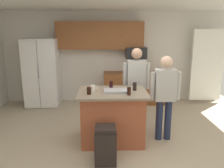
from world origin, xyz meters
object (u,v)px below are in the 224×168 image
person_guest_right (136,82)px  glass_short_whisky (129,91)px  serving_tray (116,91)px  person_elder_center (165,93)px  trash_bin (105,145)px  microwave_over_range (136,53)px  refrigerator (42,73)px  glass_pilsner (111,84)px  glass_stout_tall (89,91)px  mug_ceramic_white (93,88)px  kitchen_island (113,116)px  glass_dark_ale (135,86)px

person_guest_right → glass_short_whisky: 0.96m
serving_tray → person_guest_right: bearing=56.8°
person_elder_center → trash_bin: bearing=32.5°
microwave_over_range → glass_short_whisky: size_ratio=3.91×
refrigerator → person_guest_right: (2.39, -1.56, 0.07)m
person_elder_center → person_guest_right: size_ratio=0.95×
glass_pilsner → glass_stout_tall: (-0.40, -0.45, -0.00)m
microwave_over_range → person_guest_right: 1.75m
person_guest_right → glass_stout_tall: bearing=-10.4°
microwave_over_range → mug_ceramic_white: 2.58m
glass_short_whisky → glass_stout_tall: bearing=174.4°
person_elder_center → mug_ceramic_white: 1.35m
mug_ceramic_white → kitchen_island: bearing=-9.8°
kitchen_island → glass_short_whisky: (0.28, -0.24, 0.55)m
trash_bin → microwave_over_range: bearing=74.2°
glass_dark_ale → serving_tray: bearing=-163.5°
microwave_over_range → glass_stout_tall: size_ratio=4.31×
person_elder_center → person_guest_right: 0.79m
microwave_over_range → serving_tray: size_ratio=1.27×
glass_short_whisky → trash_bin: size_ratio=0.23×
glass_stout_tall → trash_bin: bearing=-63.9°
person_elder_center → glass_dark_ale: size_ratio=10.66×
glass_short_whisky → trash_bin: (-0.42, -0.51, -0.75)m
kitchen_island → trash_bin: size_ratio=2.08×
glass_dark_ale → trash_bin: 1.24m
refrigerator → trash_bin: (1.72, -2.99, -0.63)m
microwave_over_range → person_guest_right: bearing=-97.3°
microwave_over_range → glass_dark_ale: (-0.32, -2.28, -0.40)m
serving_tray → trash_bin: bearing=-105.4°
person_guest_right → trash_bin: person_guest_right is taller
mug_ceramic_white → glass_dark_ale: bearing=1.2°
kitchen_island → trash_bin: bearing=-100.5°
glass_pilsner → serving_tray: 0.32m
person_guest_right → glass_dark_ale: person_guest_right is taller
refrigerator → glass_dark_ale: (2.28, -2.17, 0.13)m
glass_dark_ale → trash_bin: bearing=-124.1°
person_elder_center → glass_short_whisky: size_ratio=11.34×
person_guest_right → serving_tray: size_ratio=3.90×
refrigerator → glass_stout_tall: refrigerator is taller
mug_ceramic_white → serving_tray: mug_ceramic_white is taller
refrigerator → mug_ceramic_white: bearing=-55.5°
glass_stout_tall → trash_bin: (0.28, -0.57, -0.74)m
microwave_over_range → glass_pilsner: microwave_over_range is taller
mug_ceramic_white → glass_short_whisky: bearing=-25.0°
kitchen_island → glass_stout_tall: glass_stout_tall is taller
mug_ceramic_white → trash_bin: size_ratio=0.21×
glass_pilsner → person_elder_center: bearing=-13.5°
microwave_over_range → trash_bin: bearing=-105.8°
person_elder_center → person_guest_right: (-0.46, 0.64, 0.06)m
person_elder_center → glass_stout_tall: person_elder_center is taller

